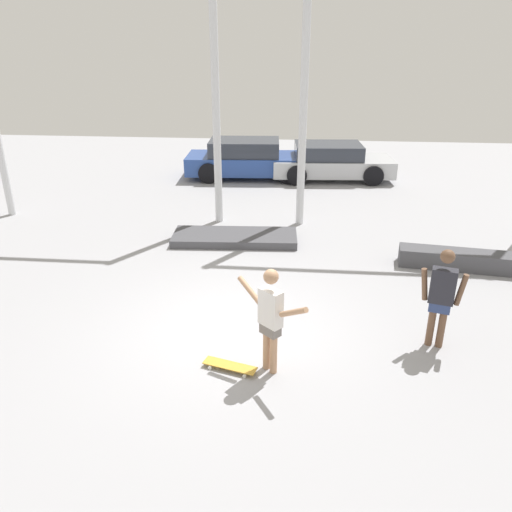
{
  "coord_description": "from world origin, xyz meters",
  "views": [
    {
      "loc": [
        1.12,
        -7.26,
        4.52
      ],
      "look_at": [
        0.3,
        1.46,
        0.74
      ],
      "focal_mm": 35.0,
      "sensor_mm": 36.0,
      "label": 1
    }
  ],
  "objects_px": {
    "grind_box": "(462,260)",
    "parked_car_silver": "(331,162)",
    "skateboard": "(230,366)",
    "manual_pad": "(235,238)",
    "skateboarder": "(270,315)",
    "parked_car_blue": "(248,159)",
    "bystander": "(442,294)"
  },
  "relations": [
    {
      "from": "grind_box",
      "to": "parked_car_silver",
      "type": "bearing_deg",
      "value": 108.47
    },
    {
      "from": "skateboard",
      "to": "manual_pad",
      "type": "bearing_deg",
      "value": 112.83
    },
    {
      "from": "skateboard",
      "to": "skateboarder",
      "type": "bearing_deg",
      "value": 20.32
    },
    {
      "from": "parked_car_blue",
      "to": "skateboard",
      "type": "bearing_deg",
      "value": -88.61
    },
    {
      "from": "parked_car_silver",
      "to": "bystander",
      "type": "xyz_separation_m",
      "value": [
        1.22,
        -10.59,
        0.32
      ]
    },
    {
      "from": "bystander",
      "to": "grind_box",
      "type": "bearing_deg",
      "value": -96.6
    },
    {
      "from": "manual_pad",
      "to": "parked_car_silver",
      "type": "bearing_deg",
      "value": 67.9
    },
    {
      "from": "grind_box",
      "to": "bystander",
      "type": "bearing_deg",
      "value": -112.3
    },
    {
      "from": "manual_pad",
      "to": "parked_car_blue",
      "type": "distance_m",
      "value": 6.34
    },
    {
      "from": "skateboard",
      "to": "manual_pad",
      "type": "distance_m",
      "value": 5.22
    },
    {
      "from": "skateboarder",
      "to": "parked_car_blue",
      "type": "bearing_deg",
      "value": 139.66
    },
    {
      "from": "skateboard",
      "to": "parked_car_blue",
      "type": "bearing_deg",
      "value": 110.91
    },
    {
      "from": "skateboarder",
      "to": "parked_car_blue",
      "type": "height_order",
      "value": "skateboarder"
    },
    {
      "from": "manual_pad",
      "to": "parked_car_blue",
      "type": "height_order",
      "value": "parked_car_blue"
    },
    {
      "from": "parked_car_silver",
      "to": "bystander",
      "type": "bearing_deg",
      "value": -87.53
    },
    {
      "from": "skateboard",
      "to": "grind_box",
      "type": "bearing_deg",
      "value": 58.37
    },
    {
      "from": "grind_box",
      "to": "parked_car_blue",
      "type": "relative_size",
      "value": 0.58
    },
    {
      "from": "grind_box",
      "to": "bystander",
      "type": "distance_m",
      "value": 3.44
    },
    {
      "from": "bystander",
      "to": "manual_pad",
      "type": "bearing_deg",
      "value": -32.34
    },
    {
      "from": "grind_box",
      "to": "manual_pad",
      "type": "relative_size",
      "value": 0.87
    },
    {
      "from": "parked_car_blue",
      "to": "manual_pad",
      "type": "bearing_deg",
      "value": -90.2
    },
    {
      "from": "parked_car_blue",
      "to": "bystander",
      "type": "xyz_separation_m",
      "value": [
        4.17,
        -10.54,
        0.27
      ]
    },
    {
      "from": "parked_car_blue",
      "to": "parked_car_silver",
      "type": "bearing_deg",
      "value": -2.44
    },
    {
      "from": "parked_car_silver",
      "to": "bystander",
      "type": "distance_m",
      "value": 10.66
    },
    {
      "from": "skateboard",
      "to": "bystander",
      "type": "bearing_deg",
      "value": 32.69
    },
    {
      "from": "parked_car_silver",
      "to": "grind_box",
      "type": "bearing_deg",
      "value": -75.64
    },
    {
      "from": "parked_car_silver",
      "to": "skateboard",
      "type": "bearing_deg",
      "value": -103.78
    },
    {
      "from": "skateboarder",
      "to": "bystander",
      "type": "xyz_separation_m",
      "value": [
        2.59,
        0.91,
        -0.01
      ]
    },
    {
      "from": "skateboarder",
      "to": "skateboard",
      "type": "distance_m",
      "value": 1.06
    },
    {
      "from": "manual_pad",
      "to": "skateboarder",
      "type": "bearing_deg",
      "value": -76.72
    },
    {
      "from": "grind_box",
      "to": "parked_car_silver",
      "type": "xyz_separation_m",
      "value": [
        -2.5,
        7.48,
        0.42
      ]
    },
    {
      "from": "skateboard",
      "to": "grind_box",
      "type": "height_order",
      "value": "grind_box"
    }
  ]
}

